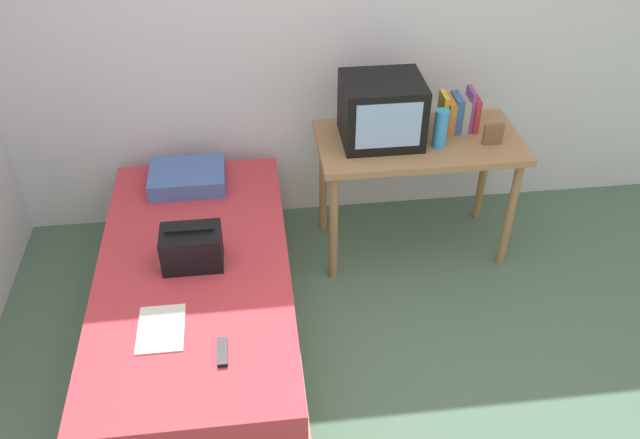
{
  "coord_description": "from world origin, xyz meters",
  "views": [
    {
      "loc": [
        -0.48,
        -1.68,
        2.7
      ],
      "look_at": [
        -0.14,
        1.1,
        0.55
      ],
      "focal_mm": 37.12,
      "sensor_mm": 36.0,
      "label": 1
    }
  ],
  "objects_px": {
    "tv": "(382,110)",
    "picture_frame": "(493,134)",
    "handbag": "(192,248)",
    "water_bottle": "(441,129)",
    "remote_dark": "(222,352)",
    "bed": "(198,300)",
    "desk": "(418,154)",
    "remote_silver": "(165,257)",
    "book_row": "(458,113)",
    "pillow": "(188,177)",
    "magazine": "(161,329)"
  },
  "relations": [
    {
      "from": "pillow",
      "to": "remote_dark",
      "type": "distance_m",
      "value": 1.35
    },
    {
      "from": "desk",
      "to": "water_bottle",
      "type": "bearing_deg",
      "value": -43.69
    },
    {
      "from": "desk",
      "to": "remote_dark",
      "type": "relative_size",
      "value": 7.44
    },
    {
      "from": "tv",
      "to": "pillow",
      "type": "distance_m",
      "value": 1.2
    },
    {
      "from": "picture_frame",
      "to": "tv",
      "type": "bearing_deg",
      "value": 168.05
    },
    {
      "from": "picture_frame",
      "to": "magazine",
      "type": "bearing_deg",
      "value": -152.96
    },
    {
      "from": "handbag",
      "to": "water_bottle",
      "type": "bearing_deg",
      "value": 19.82
    },
    {
      "from": "water_bottle",
      "to": "handbag",
      "type": "height_order",
      "value": "water_bottle"
    },
    {
      "from": "bed",
      "to": "picture_frame",
      "type": "height_order",
      "value": "picture_frame"
    },
    {
      "from": "tv",
      "to": "magazine",
      "type": "distance_m",
      "value": 1.66
    },
    {
      "from": "magazine",
      "to": "remote_dark",
      "type": "xyz_separation_m",
      "value": [
        0.28,
        -0.18,
        0.01
      ]
    },
    {
      "from": "picture_frame",
      "to": "magazine",
      "type": "xyz_separation_m",
      "value": [
        -1.81,
        -0.92,
        -0.35
      ]
    },
    {
      "from": "desk",
      "to": "remote_silver",
      "type": "bearing_deg",
      "value": -159.89
    },
    {
      "from": "pillow",
      "to": "handbag",
      "type": "height_order",
      "value": "handbag"
    },
    {
      "from": "bed",
      "to": "pillow",
      "type": "bearing_deg",
      "value": 93.67
    },
    {
      "from": "desk",
      "to": "handbag",
      "type": "height_order",
      "value": "desk"
    },
    {
      "from": "bed",
      "to": "water_bottle",
      "type": "height_order",
      "value": "water_bottle"
    },
    {
      "from": "book_row",
      "to": "remote_silver",
      "type": "relative_size",
      "value": 1.72
    },
    {
      "from": "picture_frame",
      "to": "pillow",
      "type": "bearing_deg",
      "value": 172.33
    },
    {
      "from": "tv",
      "to": "picture_frame",
      "type": "distance_m",
      "value": 0.64
    },
    {
      "from": "tv",
      "to": "remote_dark",
      "type": "xyz_separation_m",
      "value": [
        -0.92,
        -1.23,
        -0.46
      ]
    },
    {
      "from": "desk",
      "to": "remote_dark",
      "type": "distance_m",
      "value": 1.67
    },
    {
      "from": "desk",
      "to": "picture_frame",
      "type": "distance_m",
      "value": 0.44
    },
    {
      "from": "desk",
      "to": "remote_silver",
      "type": "height_order",
      "value": "desk"
    },
    {
      "from": "desk",
      "to": "book_row",
      "type": "xyz_separation_m",
      "value": [
        0.24,
        0.09,
        0.21
      ]
    },
    {
      "from": "picture_frame",
      "to": "remote_dark",
      "type": "height_order",
      "value": "picture_frame"
    },
    {
      "from": "desk",
      "to": "pillow",
      "type": "bearing_deg",
      "value": 174.24
    },
    {
      "from": "remote_dark",
      "to": "water_bottle",
      "type": "bearing_deg",
      "value": 42.21
    },
    {
      "from": "magazine",
      "to": "bed",
      "type": "bearing_deg",
      "value": 73.16
    },
    {
      "from": "picture_frame",
      "to": "magazine",
      "type": "distance_m",
      "value": 2.06
    },
    {
      "from": "book_row",
      "to": "pillow",
      "type": "relative_size",
      "value": 0.57
    },
    {
      "from": "picture_frame",
      "to": "pillow",
      "type": "height_order",
      "value": "picture_frame"
    },
    {
      "from": "book_row",
      "to": "magazine",
      "type": "height_order",
      "value": "book_row"
    },
    {
      "from": "water_bottle",
      "to": "handbag",
      "type": "relative_size",
      "value": 0.74
    },
    {
      "from": "water_bottle",
      "to": "handbag",
      "type": "xyz_separation_m",
      "value": [
        -1.37,
        -0.49,
        -0.3
      ]
    },
    {
      "from": "water_bottle",
      "to": "magazine",
      "type": "bearing_deg",
      "value": -148.13
    },
    {
      "from": "magazine",
      "to": "remote_dark",
      "type": "relative_size",
      "value": 1.86
    },
    {
      "from": "book_row",
      "to": "handbag",
      "type": "bearing_deg",
      "value": -156.24
    },
    {
      "from": "book_row",
      "to": "remote_silver",
      "type": "bearing_deg",
      "value": -159.79
    },
    {
      "from": "remote_silver",
      "to": "handbag",
      "type": "bearing_deg",
      "value": -20.03
    },
    {
      "from": "tv",
      "to": "pillow",
      "type": "xyz_separation_m",
      "value": [
        -1.11,
        0.1,
        -0.42
      ]
    },
    {
      "from": "picture_frame",
      "to": "handbag",
      "type": "xyz_separation_m",
      "value": [
        -1.67,
        -0.48,
        -0.26
      ]
    },
    {
      "from": "bed",
      "to": "remote_silver",
      "type": "relative_size",
      "value": 13.89
    },
    {
      "from": "water_bottle",
      "to": "magazine",
      "type": "distance_m",
      "value": 1.82
    },
    {
      "from": "picture_frame",
      "to": "handbag",
      "type": "distance_m",
      "value": 1.76
    },
    {
      "from": "pillow",
      "to": "magazine",
      "type": "relative_size",
      "value": 1.51
    },
    {
      "from": "picture_frame",
      "to": "remote_silver",
      "type": "xyz_separation_m",
      "value": [
        -1.82,
        -0.43,
        -0.35
      ]
    },
    {
      "from": "book_row",
      "to": "picture_frame",
      "type": "height_order",
      "value": "book_row"
    },
    {
      "from": "remote_silver",
      "to": "tv",
      "type": "bearing_deg",
      "value": 24.68
    },
    {
      "from": "handbag",
      "to": "remote_dark",
      "type": "height_order",
      "value": "handbag"
    }
  ]
}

